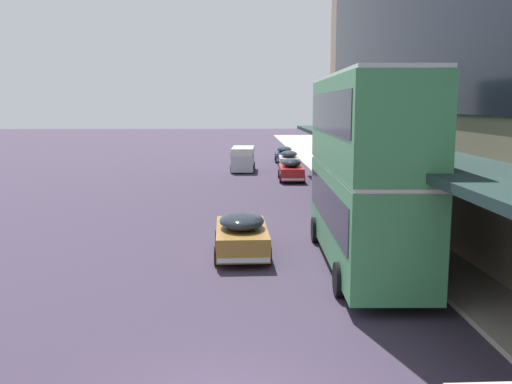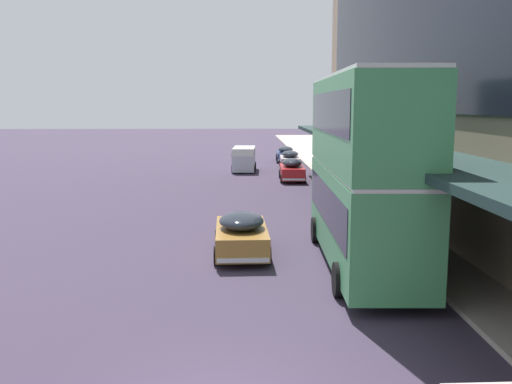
{
  "view_description": "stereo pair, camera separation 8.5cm",
  "coord_description": "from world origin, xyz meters",
  "px_view_note": "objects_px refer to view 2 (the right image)",
  "views": [
    {
      "loc": [
        0.3,
        -9.64,
        5.42
      ],
      "look_at": [
        0.9,
        13.21,
        1.91
      ],
      "focal_mm": 40.0,
      "sensor_mm": 36.0,
      "label": 1
    },
    {
      "loc": [
        0.38,
        -9.64,
        5.42
      ],
      "look_at": [
        0.9,
        13.21,
        1.91
      ],
      "focal_mm": 40.0,
      "sensor_mm": 36.0,
      "label": 2
    }
  ],
  "objects_px": {
    "sedan_second_near": "(241,234)",
    "transit_bus_kerbside_front": "(364,165)",
    "sedan_trailing_mid": "(292,170)",
    "sedan_far_back": "(285,154)",
    "sedan_oncoming_rear": "(290,159)",
    "vw_van": "(244,158)"
  },
  "relations": [
    {
      "from": "sedan_trailing_mid",
      "to": "sedan_second_near",
      "type": "height_order",
      "value": "sedan_trailing_mid"
    },
    {
      "from": "sedan_oncoming_rear",
      "to": "transit_bus_kerbside_front",
      "type": "bearing_deg",
      "value": -90.13
    },
    {
      "from": "transit_bus_kerbside_front",
      "to": "sedan_far_back",
      "type": "relative_size",
      "value": 2.21
    },
    {
      "from": "sedan_far_back",
      "to": "sedan_trailing_mid",
      "type": "xyz_separation_m",
      "value": [
        -0.53,
        -13.62,
        0.06
      ]
    },
    {
      "from": "sedan_oncoming_rear",
      "to": "sedan_far_back",
      "type": "distance_m",
      "value": 5.3
    },
    {
      "from": "transit_bus_kerbside_front",
      "to": "sedan_trailing_mid",
      "type": "relative_size",
      "value": 2.18
    },
    {
      "from": "sedan_far_back",
      "to": "sedan_second_near",
      "type": "distance_m",
      "value": 34.32
    },
    {
      "from": "sedan_trailing_mid",
      "to": "vw_van",
      "type": "distance_m",
      "value": 7.02
    },
    {
      "from": "transit_bus_kerbside_front",
      "to": "sedan_second_near",
      "type": "relative_size",
      "value": 2.3
    },
    {
      "from": "sedan_oncoming_rear",
      "to": "vw_van",
      "type": "height_order",
      "value": "vw_van"
    },
    {
      "from": "transit_bus_kerbside_front",
      "to": "sedan_trailing_mid",
      "type": "xyz_separation_m",
      "value": [
        -0.47,
        21.98,
        -2.65
      ]
    },
    {
      "from": "sedan_trailing_mid",
      "to": "sedan_far_back",
      "type": "bearing_deg",
      "value": 87.76
    },
    {
      "from": "sedan_far_back",
      "to": "vw_van",
      "type": "height_order",
      "value": "vw_van"
    },
    {
      "from": "sedan_oncoming_rear",
      "to": "sedan_second_near",
      "type": "xyz_separation_m",
      "value": [
        -4.13,
        -28.77,
        0.04
      ]
    },
    {
      "from": "sedan_second_near",
      "to": "sedan_trailing_mid",
      "type": "bearing_deg",
      "value": 80.04
    },
    {
      "from": "sedan_second_near",
      "to": "transit_bus_kerbside_front",
      "type": "bearing_deg",
      "value": -20.67
    },
    {
      "from": "sedan_trailing_mid",
      "to": "transit_bus_kerbside_front",
      "type": "bearing_deg",
      "value": -88.78
    },
    {
      "from": "sedan_oncoming_rear",
      "to": "sedan_trailing_mid",
      "type": "relative_size",
      "value": 0.95
    },
    {
      "from": "transit_bus_kerbside_front",
      "to": "sedan_far_back",
      "type": "height_order",
      "value": "transit_bus_kerbside_front"
    },
    {
      "from": "sedan_oncoming_rear",
      "to": "sedan_far_back",
      "type": "xyz_separation_m",
      "value": [
        -0.0,
        5.3,
        -0.0
      ]
    },
    {
      "from": "sedan_second_near",
      "to": "sedan_oncoming_rear",
      "type": "bearing_deg",
      "value": 81.84
    },
    {
      "from": "transit_bus_kerbside_front",
      "to": "vw_van",
      "type": "distance_m",
      "value": 28.46
    }
  ]
}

